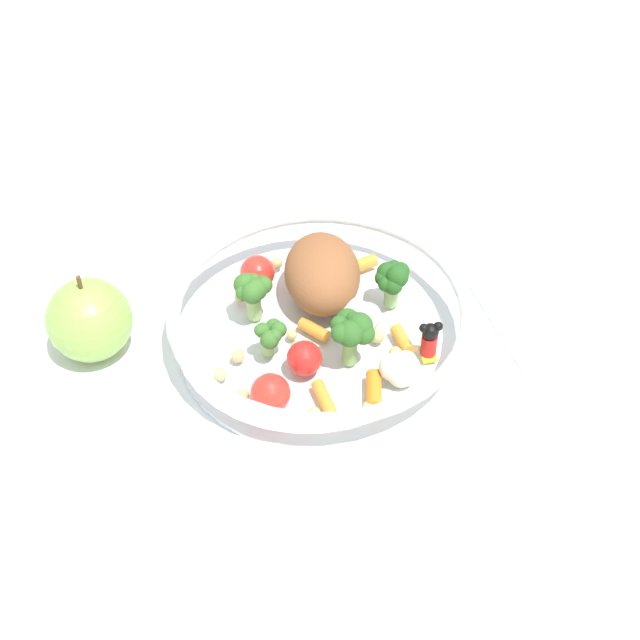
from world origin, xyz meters
The scene contains 4 objects.
ground_plane centered at (0.00, 0.00, 0.00)m, with size 2.40×2.40×0.00m, color white.
food_container centered at (0.00, 0.01, 0.03)m, with size 0.26×0.26×0.06m.
loose_apple centered at (0.16, -0.10, 0.04)m, with size 0.07×0.07×0.08m.
folded_napkin centered at (-0.18, 0.12, 0.00)m, with size 0.12×0.12×0.01m, color white.
Camera 1 is at (0.33, 0.41, 0.53)m, focal length 47.32 mm.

